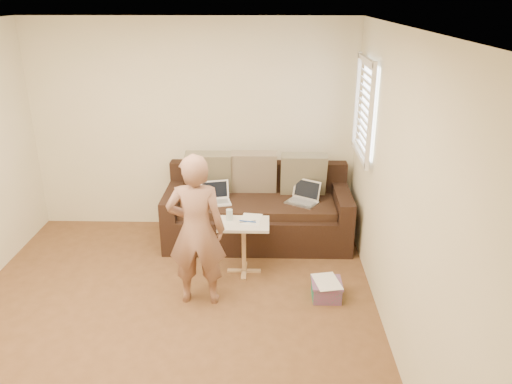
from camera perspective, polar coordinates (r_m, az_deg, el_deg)
floor at (r=4.83m, az=-10.31°, el=-14.81°), size 4.50×4.50×0.00m
ceiling at (r=3.91m, az=-12.95°, el=17.60°), size 4.50×4.50×0.00m
wall_back at (r=6.30m, az=-7.15°, el=7.33°), size 4.00×0.00×4.00m
wall_right at (r=4.23m, az=15.99°, el=-0.60°), size 0.00×4.50×4.50m
window_blinds at (r=5.51m, az=12.24°, el=9.21°), size 0.12×0.88×1.08m
sofa at (r=6.07m, az=0.20°, el=-1.81°), size 2.20×0.95×0.85m
pillow_left at (r=6.19m, az=-5.32°, el=2.20°), size 0.55×0.29×0.57m
pillow_mid at (r=6.17m, az=-0.21°, el=2.23°), size 0.55×0.27×0.57m
pillow_right at (r=6.13m, az=5.40°, el=1.99°), size 0.55×0.28×0.57m
laptop_silver at (r=5.98m, az=5.20°, el=-1.26°), size 0.43×0.40×0.23m
laptop_white at (r=5.97m, az=-4.52°, el=-1.28°), size 0.38×0.31×0.24m
person at (r=4.77m, az=-6.77°, el=-4.35°), size 0.56×0.38×1.52m
side_table at (r=5.43m, az=-1.39°, el=-6.32°), size 0.54×0.38×0.59m
drinking_glass at (r=5.34m, az=-3.04°, el=-2.60°), size 0.07×0.07×0.12m
scissors at (r=5.30m, az=-0.94°, el=-3.37°), size 0.19×0.11×0.02m
paper_on_table at (r=5.37m, az=-0.58°, el=-3.11°), size 0.25×0.33×0.00m
striped_box at (r=5.14m, az=7.97°, el=-10.89°), size 0.30×0.30×0.19m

